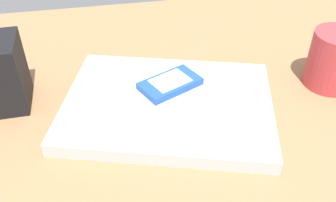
# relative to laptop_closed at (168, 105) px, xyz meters

# --- Properties ---
(desk_surface) EXTENTS (1.20, 0.80, 0.03)m
(desk_surface) POSITION_rel_laptop_closed_xyz_m (0.08, 0.04, -0.03)
(desk_surface) COLOR olive
(desk_surface) RESTS_ON ground
(laptop_closed) EXTENTS (0.39, 0.33, 0.02)m
(laptop_closed) POSITION_rel_laptop_closed_xyz_m (0.00, 0.00, 0.00)
(laptop_closed) COLOR #B7BABC
(laptop_closed) RESTS_ON desk_surface
(cell_phone_on_laptop) EXTENTS (0.11, 0.09, 0.01)m
(cell_phone_on_laptop) POSITION_rel_laptop_closed_xyz_m (0.01, 0.03, 0.02)
(cell_phone_on_laptop) COLOR #1E479E
(cell_phone_on_laptop) RESTS_ON laptop_closed
(coffee_mug) EXTENTS (0.12, 0.09, 0.10)m
(coffee_mug) POSITION_rel_laptop_closed_xyz_m (0.30, 0.02, 0.04)
(coffee_mug) COLOR #B23338
(coffee_mug) RESTS_ON desk_surface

